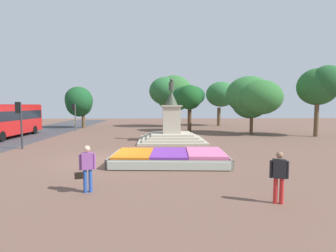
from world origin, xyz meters
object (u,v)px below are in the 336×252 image
at_px(flower_planter, 171,158).
at_px(statue_monument, 171,130).
at_px(traffic_light_far_corner, 74,112).
at_px(pedestrian_with_handbag, 87,166).
at_px(pedestrian_near_planter, 279,174).
at_px(city_bus, 5,119).
at_px(traffic_light_mid_block, 19,116).

xyz_separation_m(flower_planter, statue_monument, (0.51, 8.58, 0.68)).
bearing_deg(traffic_light_far_corner, statue_monument, -39.82).
distance_m(traffic_light_far_corner, pedestrian_with_handbag, 23.64).
distance_m(pedestrian_with_handbag, pedestrian_near_planter, 6.42).
height_order(statue_monument, traffic_light_far_corner, statue_monument).
bearing_deg(traffic_light_far_corner, pedestrian_with_handbag, -71.76).
bearing_deg(city_bus, flower_planter, -37.20).
bearing_deg(pedestrian_with_handbag, pedestrian_near_planter, -11.83).
xyz_separation_m(statue_monument, city_bus, (-15.45, 2.76, 0.86)).
bearing_deg(pedestrian_near_planter, traffic_light_mid_block, 141.08).
bearing_deg(flower_planter, traffic_light_far_corner, 120.70).
relative_size(statue_monument, traffic_light_far_corner, 1.70).
bearing_deg(flower_planter, traffic_light_mid_block, 154.47).
relative_size(traffic_light_far_corner, pedestrian_near_planter, 1.96).
height_order(traffic_light_far_corner, pedestrian_with_handbag, traffic_light_far_corner).
xyz_separation_m(flower_planter, pedestrian_near_planter, (3.08, -5.91, 0.66)).
bearing_deg(flower_planter, statue_monument, 86.63).
xyz_separation_m(traffic_light_far_corner, pedestrian_with_handbag, (7.39, -22.42, -1.30)).
height_order(traffic_light_far_corner, city_bus, traffic_light_far_corner).
relative_size(traffic_light_mid_block, city_bus, 0.34).
bearing_deg(statue_monument, pedestrian_near_planter, -79.91).
bearing_deg(pedestrian_with_handbag, traffic_light_far_corner, 108.24).
bearing_deg(traffic_light_far_corner, flower_planter, -59.30).
relative_size(statue_monument, traffic_light_mid_block, 1.67).
relative_size(statue_monument, city_bus, 0.56).
height_order(traffic_light_mid_block, pedestrian_with_handbag, traffic_light_mid_block).
bearing_deg(pedestrian_near_planter, statue_monument, 100.09).
bearing_deg(flower_planter, city_bus, 142.80).
height_order(pedestrian_with_handbag, pedestrian_near_planter, pedestrian_with_handbag).
xyz_separation_m(traffic_light_far_corner, pedestrian_near_planter, (13.67, -23.74, -1.30)).
relative_size(traffic_light_mid_block, pedestrian_near_planter, 2.01).
distance_m(statue_monument, pedestrian_with_handbag, 13.69).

